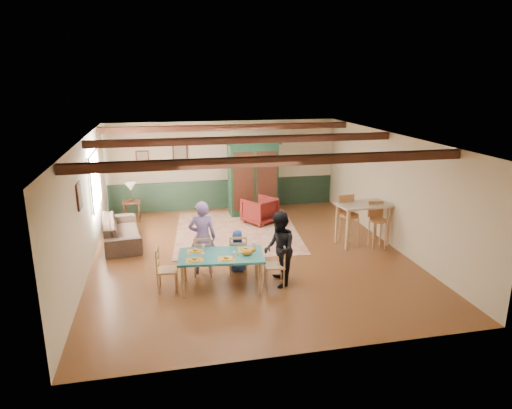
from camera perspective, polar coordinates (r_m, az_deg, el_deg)
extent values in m
plane|color=#5A3019|center=(10.63, -0.85, -6.29)|extent=(8.00, 8.00, 0.00)
cube|color=beige|center=(14.05, -4.07, 4.89)|extent=(7.00, 0.02, 2.70)
cube|color=beige|center=(10.14, -20.66, -0.36)|extent=(0.02, 8.00, 2.70)
cube|color=beige|center=(11.38, 16.68, 1.68)|extent=(0.02, 8.00, 2.70)
cube|color=white|center=(9.93, -0.91, 8.30)|extent=(7.00, 8.00, 0.02)
cube|color=#1A3123|center=(14.22, -3.99, 1.32)|extent=(6.95, 0.03, 0.90)
cube|color=black|center=(7.73, 2.42, 5.47)|extent=(6.95, 0.16, 0.16)
cube|color=black|center=(10.34, -1.34, 8.09)|extent=(6.95, 0.16, 0.16)
cube|color=black|center=(12.88, -3.54, 9.59)|extent=(6.95, 0.16, 0.16)
imported|color=#7E63AA|center=(9.48, -6.72, -4.14)|extent=(0.61, 0.43, 1.56)
imported|color=black|center=(8.91, 2.92, -5.62)|extent=(0.64, 0.78, 1.49)
imported|color=navy|center=(9.61, -2.31, -5.84)|extent=(0.47, 0.34, 0.91)
cube|color=beige|center=(12.18, -2.42, -3.35)|extent=(3.52, 4.06, 0.01)
cube|color=#132F1E|center=(13.44, -0.38, 3.37)|extent=(1.58, 0.67, 2.21)
imported|color=#420D0E|center=(12.76, 0.45, -0.75)|extent=(1.09, 1.10, 0.73)
imported|color=#372922|center=(11.75, -16.49, -3.15)|extent=(1.08, 2.22, 0.62)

